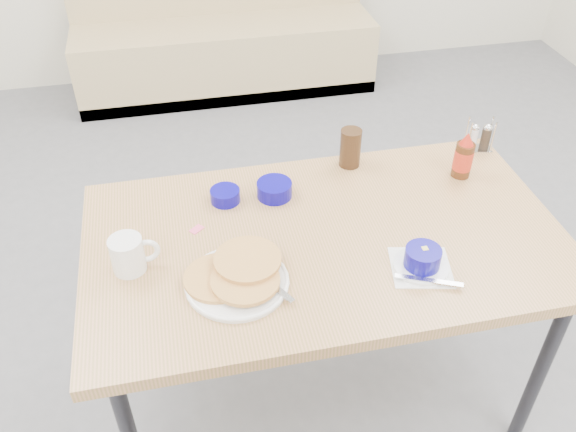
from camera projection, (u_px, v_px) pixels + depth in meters
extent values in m
cube|color=tan|center=(226.00, 56.00, 3.99)|extent=(1.90, 0.55, 0.45)
cube|color=#2D2D33|center=(228.00, 82.00, 4.11)|extent=(1.90, 0.55, 0.08)
cube|color=tan|center=(326.00, 241.00, 1.79)|extent=(1.40, 0.80, 0.04)
cylinder|color=#2D2D33|center=(540.00, 371.00, 1.89)|extent=(0.04, 0.04, 0.72)
cylinder|color=#2D2D33|center=(131.00, 287.00, 2.17)|extent=(0.04, 0.04, 0.72)
cylinder|color=#2D2D33|center=(454.00, 239.00, 2.38)|extent=(0.04, 0.04, 0.72)
cylinder|color=white|center=(237.00, 282.00, 1.62)|extent=(0.28, 0.28, 0.01)
cylinder|color=#E9A858|center=(218.00, 278.00, 1.62)|extent=(0.18, 0.18, 0.01)
cylinder|color=#E9A858|center=(245.00, 280.00, 1.59)|extent=(0.18, 0.18, 0.01)
cylinder|color=#E9A858|center=(247.00, 259.00, 1.64)|extent=(0.18, 0.18, 0.01)
cube|color=silver|center=(277.00, 289.00, 1.59)|extent=(0.08, 0.12, 0.00)
cylinder|color=white|center=(127.00, 255.00, 1.64)|extent=(0.09, 0.09, 0.10)
cylinder|color=black|center=(125.00, 242.00, 1.61)|extent=(0.08, 0.08, 0.00)
torus|color=white|center=(146.00, 251.00, 1.65)|extent=(0.08, 0.02, 0.08)
cube|color=white|center=(421.00, 267.00, 1.67)|extent=(0.19, 0.19, 0.00)
cylinder|color=white|center=(421.00, 266.00, 1.67)|extent=(0.15, 0.15, 0.01)
cylinder|color=#0A0580|center=(423.00, 257.00, 1.65)|extent=(0.10, 0.10, 0.05)
cylinder|color=white|center=(424.00, 251.00, 1.64)|extent=(0.09, 0.09, 0.01)
cube|color=#F4DB60|center=(425.00, 249.00, 1.64)|extent=(0.02, 0.02, 0.01)
cube|color=silver|center=(429.00, 280.00, 1.62)|extent=(0.17, 0.09, 0.00)
cylinder|color=#0A0580|center=(225.00, 195.00, 1.90)|extent=(0.09, 0.09, 0.04)
cylinder|color=#0A0580|center=(274.00, 189.00, 1.91)|extent=(0.11, 0.11, 0.05)
cylinder|color=#331F10|center=(350.00, 148.00, 2.02)|extent=(0.08, 0.08, 0.13)
cube|color=silver|center=(477.00, 148.00, 2.14)|extent=(0.11, 0.08, 0.00)
cylinder|color=silver|center=(470.00, 137.00, 2.09)|extent=(0.01, 0.01, 0.11)
cylinder|color=silver|center=(493.00, 137.00, 2.09)|extent=(0.01, 0.01, 0.11)
cylinder|color=silver|center=(467.00, 131.00, 2.12)|extent=(0.01, 0.01, 0.11)
cylinder|color=silver|center=(490.00, 131.00, 2.12)|extent=(0.01, 0.01, 0.11)
cylinder|color=silver|center=(473.00, 138.00, 2.12)|extent=(0.03, 0.03, 0.08)
cylinder|color=#3F3326|center=(486.00, 138.00, 2.12)|extent=(0.03, 0.03, 0.08)
cylinder|color=#47230F|center=(463.00, 160.00, 1.98)|extent=(0.06, 0.06, 0.12)
cylinder|color=#E4461A|center=(463.00, 159.00, 1.98)|extent=(0.06, 0.06, 0.07)
cone|color=red|center=(468.00, 139.00, 1.93)|extent=(0.05, 0.05, 0.04)
cube|color=#F9537D|center=(197.00, 229.00, 1.80)|extent=(0.05, 0.05, 0.00)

